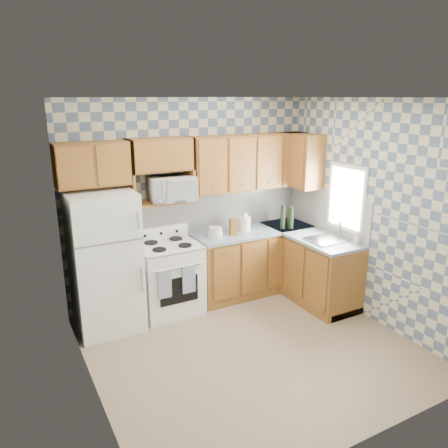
{
  "coord_description": "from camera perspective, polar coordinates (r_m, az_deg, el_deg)",
  "views": [
    {
      "loc": [
        -2.32,
        -3.63,
        2.72
      ],
      "look_at": [
        0.05,
        0.75,
        1.25
      ],
      "focal_mm": 35.0,
      "sensor_mm": 36.0,
      "label": 1
    }
  ],
  "objects": [
    {
      "name": "backsplash_right",
      "position": [
        6.17,
        13.3,
        1.72
      ],
      "size": [
        0.02,
        1.6,
        0.56
      ],
      "primitive_type": "cube",
      "color": "silver",
      "rests_on": "right_wall"
    },
    {
      "name": "microwave",
      "position": [
        5.49,
        -6.89,
        4.61
      ],
      "size": [
        0.59,
        0.42,
        0.31
      ],
      "primitive_type": "imported",
      "rotation": [
        0.0,
        0.0,
        -0.07
      ],
      "color": "white",
      "rests_on": "microwave_shelf"
    },
    {
      "name": "microwave_shelf",
      "position": [
        5.55,
        -8.13,
        2.87
      ],
      "size": [
        0.8,
        0.33,
        0.03
      ],
      "primitive_type": "cube",
      "color": "brown",
      "rests_on": "back_wall"
    },
    {
      "name": "right_wall",
      "position": [
        5.59,
        18.88,
        1.35
      ],
      "size": [
        0.02,
        3.2,
        2.7
      ],
      "primitive_type": "cube",
      "color": "slate",
      "rests_on": "ground"
    },
    {
      "name": "floor",
      "position": [
        5.1,
        3.66,
        -15.85
      ],
      "size": [
        3.4,
        3.4,
        0.0
      ],
      "primitive_type": "plane",
      "color": "#80694D",
      "rests_on": "ground"
    },
    {
      "name": "countertop_right",
      "position": [
        6.06,
        11.02,
        -1.35
      ],
      "size": [
        0.63,
        1.6,
        0.04
      ],
      "primitive_type": "cube",
      "color": "slate",
      "rests_on": "base_cabinets_right"
    },
    {
      "name": "knife_block",
      "position": [
        5.84,
        1.25,
        -0.38
      ],
      "size": [
        0.12,
        0.12,
        0.22
      ],
      "primitive_type": "cube",
      "rotation": [
        0.0,
        0.0,
        -0.22
      ],
      "color": "brown",
      "rests_on": "countertop_back"
    },
    {
      "name": "base_cabinets_back",
      "position": [
        6.28,
        3.85,
        -4.9
      ],
      "size": [
        1.75,
        0.6,
        0.88
      ],
      "primitive_type": "cube",
      "color": "brown",
      "rests_on": "floor"
    },
    {
      "name": "cooktop",
      "position": [
        5.55,
        -7.33,
        -2.8
      ],
      "size": [
        0.76,
        0.65,
        0.02
      ],
      "primitive_type": "cube",
      "color": "silver",
      "rests_on": "stove_body"
    },
    {
      "name": "food_containers",
      "position": [
        5.77,
        -1.13,
        -1.05
      ],
      "size": [
        0.2,
        0.2,
        0.13
      ],
      "primitive_type": null,
      "color": "beige",
      "rests_on": "countertop_back"
    },
    {
      "name": "dish_towel_right",
      "position": [
        5.42,
        -4.62,
        -7.19
      ],
      "size": [
        0.17,
        0.02,
        0.36
      ],
      "primitive_type": "cube",
      "color": "navy",
      "rests_on": "stove_body"
    },
    {
      "name": "upper_cabinets_right",
      "position": [
        6.28,
        9.89,
        8.23
      ],
      "size": [
        0.33,
        0.7,
        0.74
      ],
      "primitive_type": "cube",
      "color": "brown",
      "rests_on": "right_wall"
    },
    {
      "name": "bottle_1",
      "position": [
        6.18,
        8.76,
        0.74
      ],
      "size": [
        0.07,
        0.07,
        0.3
      ],
      "primitive_type": "cylinder",
      "color": "black",
      "rests_on": "countertop_back"
    },
    {
      "name": "bottle_0",
      "position": [
        6.17,
        7.69,
        0.85
      ],
      "size": [
        0.07,
        0.07,
        0.32
      ],
      "primitive_type": "cylinder",
      "color": "black",
      "rests_on": "countertop_back"
    },
    {
      "name": "electric_kettle",
      "position": [
        6.01,
        2.72,
        -0.0
      ],
      "size": [
        0.16,
        0.16,
        0.21
      ],
      "primitive_type": "cylinder",
      "color": "white",
      "rests_on": "countertop_back"
    },
    {
      "name": "base_cabinets_right",
      "position": [
        6.22,
        10.83,
        -5.38
      ],
      "size": [
        0.6,
        1.6,
        0.88
      ],
      "primitive_type": "cube",
      "color": "brown",
      "rests_on": "floor"
    },
    {
      "name": "upper_cabinets_back",
      "position": [
        6.03,
        3.41,
        8.1
      ],
      "size": [
        1.75,
        0.33,
        0.74
      ],
      "primitive_type": "cube",
      "color": "brown",
      "rests_on": "back_wall"
    },
    {
      "name": "upper_cabinets_fridge",
      "position": [
        5.22,
        -16.88,
        7.49
      ],
      "size": [
        0.82,
        0.33,
        0.5
      ],
      "primitive_type": "cube",
      "color": "brown",
      "rests_on": "back_wall"
    },
    {
      "name": "countertop_back",
      "position": [
        6.12,
        3.95,
        -0.9
      ],
      "size": [
        1.77,
        0.63,
        0.04
      ],
      "primitive_type": "cube",
      "color": "slate",
      "rests_on": "base_cabinets_back"
    },
    {
      "name": "backguard",
      "position": [
        5.76,
        -8.36,
        -1.11
      ],
      "size": [
        0.76,
        0.08,
        0.17
      ],
      "primitive_type": "cube",
      "color": "white",
      "rests_on": "cooktop"
    },
    {
      "name": "bottle_2",
      "position": [
        6.29,
        8.58,
        0.92
      ],
      "size": [
        0.07,
        0.07,
        0.28
      ],
      "primitive_type": "cylinder",
      "color": "#4D330F",
      "rests_on": "countertop_back"
    },
    {
      "name": "dish_towel_left",
      "position": [
        5.32,
        -7.76,
        -7.8
      ],
      "size": [
        0.17,
        0.02,
        0.36
      ],
      "primitive_type": "cube",
      "color": "navy",
      "rests_on": "stove_body"
    },
    {
      "name": "window",
      "position": [
        5.86,
        15.68,
        3.3
      ],
      "size": [
        0.02,
        0.66,
        0.86
      ],
      "primitive_type": "cube",
      "color": "white",
      "rests_on": "right_wall"
    },
    {
      "name": "refrigerator",
      "position": [
        5.33,
        -15.31,
        -4.81
      ],
      "size": [
        0.75,
        0.7,
        1.68
      ],
      "primitive_type": "cube",
      "color": "white",
      "rests_on": "floor"
    },
    {
      "name": "stove_body",
      "position": [
        5.71,
        -7.17,
        -7.11
      ],
      "size": [
        0.76,
        0.65,
        0.9
      ],
      "primitive_type": "cube",
      "color": "white",
      "rests_on": "floor"
    },
    {
      "name": "back_wall",
      "position": [
        5.89,
        -4.38,
        2.92
      ],
      "size": [
        3.4,
        0.02,
        2.7
      ],
      "primitive_type": "cube",
      "color": "slate",
      "rests_on": "ground"
    },
    {
      "name": "soap_bottle",
      "position": [
        5.71,
        17.06,
        -1.78
      ],
      "size": [
        0.06,
        0.06,
        0.17
      ],
      "primitive_type": "cylinder",
      "color": "beige",
      "rests_on": "countertop_right"
    },
    {
      "name": "backsplash_back",
      "position": [
        6.08,
        -0.87,
        1.95
      ],
      "size": [
        2.6,
        0.02,
        0.56
      ],
      "primitive_type": "cube",
      "color": "silver",
      "rests_on": "back_wall"
    },
    {
      "name": "sink",
      "position": [
        5.81,
        13.25,
        -2.02
      ],
      "size": [
        0.48,
        0.4,
        0.03
      ],
      "primitive_type": "cube",
      "color": "#B7B7BC",
      "rests_on": "countertop_right"
    }
  ]
}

